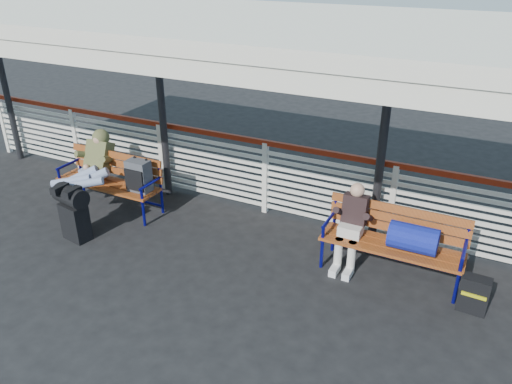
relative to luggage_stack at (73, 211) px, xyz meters
The scene contains 9 objects.
ground 2.17m from the luggage_stack, ahead, with size 60.00×60.00×0.00m, color black.
fence 2.92m from the luggage_stack, 43.28° to the left, with size 12.08×0.08×1.24m.
canopy 3.48m from the luggage_stack, 24.47° to the left, with size 12.60×3.60×3.16m.
luggage_stack is the anchor object (origin of this frame).
bench_left 1.04m from the luggage_stack, 87.73° to the left, with size 1.80×0.56×0.97m.
bench_right 4.61m from the luggage_stack, 14.57° to the left, with size 1.80×0.56×0.92m.
traveler_man 0.81m from the luggage_stack, 116.70° to the left, with size 0.94×1.64×0.77m.
companion_person 3.96m from the luggage_stack, 16.96° to the left, with size 0.32×0.66×1.15m.
suitcase_side 5.45m from the luggage_stack, ahead, with size 0.34×0.22×0.46m.
Camera 1 is at (3.08, -4.61, 3.87)m, focal length 35.00 mm.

